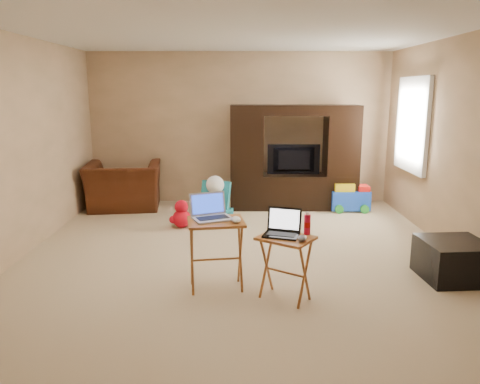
{
  "coord_description": "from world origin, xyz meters",
  "views": [
    {
      "loc": [
        -0.01,
        -5.15,
        1.88
      ],
      "look_at": [
        0.0,
        -0.2,
        0.8
      ],
      "focal_mm": 35.0,
      "sensor_mm": 36.0,
      "label": 1
    }
  ],
  "objects_px": {
    "ottoman": "(453,260)",
    "mouse_right": "(302,238)",
    "television": "(294,160)",
    "push_toy": "(350,196)",
    "laptop_right": "(281,223)",
    "plush_toy": "(182,214)",
    "tray_table_left": "(216,255)",
    "mouse_left": "(236,220)",
    "tray_table_right": "(285,268)",
    "recliner": "(124,186)",
    "laptop_left": "(213,207)",
    "water_bottle": "(307,224)",
    "entertainment_center": "(294,157)",
    "child_rocker": "(215,202)"
  },
  "relations": [
    {
      "from": "ottoman",
      "to": "mouse_right",
      "type": "relative_size",
      "value": 5.1
    },
    {
      "from": "television",
      "to": "push_toy",
      "type": "xyz_separation_m",
      "value": [
        0.88,
        -0.14,
        -0.56
      ]
    },
    {
      "from": "ottoman",
      "to": "laptop_right",
      "type": "distance_m",
      "value": 1.92
    },
    {
      "from": "plush_toy",
      "to": "laptop_right",
      "type": "relative_size",
      "value": 1.27
    },
    {
      "from": "mouse_right",
      "to": "plush_toy",
      "type": "bearing_deg",
      "value": 119.23
    },
    {
      "from": "tray_table_left",
      "to": "mouse_left",
      "type": "xyz_separation_m",
      "value": [
        0.19,
        -0.07,
        0.37
      ]
    },
    {
      "from": "plush_toy",
      "to": "mouse_left",
      "type": "bearing_deg",
      "value": -70.08
    },
    {
      "from": "tray_table_right",
      "to": "laptop_right",
      "type": "relative_size",
      "value": 1.91
    },
    {
      "from": "mouse_right",
      "to": "push_toy",
      "type": "bearing_deg",
      "value": 70.08
    },
    {
      "from": "push_toy",
      "to": "recliner",
      "type": "bearing_deg",
      "value": 177.79
    },
    {
      "from": "laptop_left",
      "to": "mouse_left",
      "type": "relative_size",
      "value": 2.58
    },
    {
      "from": "laptop_left",
      "to": "water_bottle",
      "type": "height_order",
      "value": "laptop_left"
    },
    {
      "from": "entertainment_center",
      "to": "television",
      "type": "distance_m",
      "value": 0.06
    },
    {
      "from": "ottoman",
      "to": "mouse_left",
      "type": "relative_size",
      "value": 4.45
    },
    {
      "from": "child_rocker",
      "to": "mouse_left",
      "type": "relative_size",
      "value": 4.18
    },
    {
      "from": "push_toy",
      "to": "ottoman",
      "type": "bearing_deg",
      "value": -81.51
    },
    {
      "from": "ottoman",
      "to": "entertainment_center",
      "type": "bearing_deg",
      "value": 113.72
    },
    {
      "from": "plush_toy",
      "to": "ottoman",
      "type": "bearing_deg",
      "value": -31.53
    },
    {
      "from": "tray_table_right",
      "to": "mouse_right",
      "type": "distance_m",
      "value": 0.37
    },
    {
      "from": "laptop_left",
      "to": "ottoman",
      "type": "bearing_deg",
      "value": -18.12
    },
    {
      "from": "television",
      "to": "child_rocker",
      "type": "bearing_deg",
      "value": 31.62
    },
    {
      "from": "laptop_left",
      "to": "entertainment_center",
      "type": "bearing_deg",
      "value": 47.32
    },
    {
      "from": "child_rocker",
      "to": "laptop_right",
      "type": "xyz_separation_m",
      "value": [
        0.73,
        -2.6,
        0.43
      ]
    },
    {
      "from": "laptop_left",
      "to": "mouse_left",
      "type": "xyz_separation_m",
      "value": [
        0.22,
        -0.1,
        -0.09
      ]
    },
    {
      "from": "recliner",
      "to": "child_rocker",
      "type": "distance_m",
      "value": 1.68
    },
    {
      "from": "recliner",
      "to": "plush_toy",
      "type": "distance_m",
      "value": 1.52
    },
    {
      "from": "ottoman",
      "to": "tray_table_left",
      "type": "distance_m",
      "value": 2.41
    },
    {
      "from": "push_toy",
      "to": "mouse_left",
      "type": "height_order",
      "value": "mouse_left"
    },
    {
      "from": "tray_table_left",
      "to": "laptop_left",
      "type": "bearing_deg",
      "value": 126.85
    },
    {
      "from": "recliner",
      "to": "child_rocker",
      "type": "height_order",
      "value": "recliner"
    },
    {
      "from": "mouse_left",
      "to": "laptop_left",
      "type": "bearing_deg",
      "value": 155.56
    },
    {
      "from": "entertainment_center",
      "to": "recliner",
      "type": "xyz_separation_m",
      "value": [
        -2.73,
        -0.04,
        -0.45
      ]
    },
    {
      "from": "television",
      "to": "laptop_right",
      "type": "height_order",
      "value": "television"
    },
    {
      "from": "tray_table_left",
      "to": "mouse_left",
      "type": "bearing_deg",
      "value": -28.37
    },
    {
      "from": "child_rocker",
      "to": "ottoman",
      "type": "height_order",
      "value": "child_rocker"
    },
    {
      "from": "recliner",
      "to": "laptop_left",
      "type": "height_order",
      "value": "laptop_left"
    },
    {
      "from": "plush_toy",
      "to": "water_bottle",
      "type": "height_order",
      "value": "water_bottle"
    },
    {
      "from": "television",
      "to": "laptop_left",
      "type": "relative_size",
      "value": 2.35
    },
    {
      "from": "television",
      "to": "mouse_right",
      "type": "distance_m",
      "value": 3.51
    },
    {
      "from": "plush_toy",
      "to": "tray_table_right",
      "type": "height_order",
      "value": "tray_table_right"
    },
    {
      "from": "child_rocker",
      "to": "push_toy",
      "type": "relative_size",
      "value": 0.94
    },
    {
      "from": "child_rocker",
      "to": "plush_toy",
      "type": "xyz_separation_m",
      "value": [
        -0.45,
        -0.33,
        -0.09
      ]
    },
    {
      "from": "television",
      "to": "laptop_left",
      "type": "bearing_deg",
      "value": 70.38
    },
    {
      "from": "recliner",
      "to": "water_bottle",
      "type": "distance_m",
      "value": 4.13
    },
    {
      "from": "tray_table_right",
      "to": "laptop_right",
      "type": "distance_m",
      "value": 0.42
    },
    {
      "from": "television",
      "to": "plush_toy",
      "type": "xyz_separation_m",
      "value": [
        -1.68,
        -1.07,
        -0.6
      ]
    },
    {
      "from": "entertainment_center",
      "to": "plush_toy",
      "type": "bearing_deg",
      "value": -146.1
    },
    {
      "from": "plush_toy",
      "to": "tray_table_right",
      "type": "relative_size",
      "value": 0.66
    },
    {
      "from": "laptop_right",
      "to": "mouse_right",
      "type": "height_order",
      "value": "laptop_right"
    },
    {
      "from": "entertainment_center",
      "to": "laptop_right",
      "type": "height_order",
      "value": "entertainment_center"
    }
  ]
}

